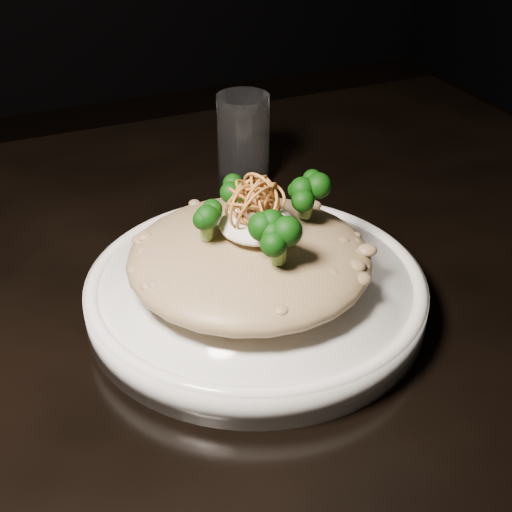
# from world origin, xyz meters

# --- Properties ---
(table) EXTENTS (1.10, 0.80, 0.75)m
(table) POSITION_xyz_m (0.00, 0.00, 0.67)
(table) COLOR black
(table) RESTS_ON ground
(plate) EXTENTS (0.30, 0.30, 0.03)m
(plate) POSITION_xyz_m (0.03, -0.07, 0.77)
(plate) COLOR white
(plate) RESTS_ON table
(risotto) EXTENTS (0.21, 0.21, 0.05)m
(risotto) POSITION_xyz_m (0.02, -0.07, 0.80)
(risotto) COLOR brown
(risotto) RESTS_ON plate
(broccoli) EXTENTS (0.14, 0.14, 0.05)m
(broccoli) POSITION_xyz_m (0.03, -0.07, 0.85)
(broccoli) COLOR black
(broccoli) RESTS_ON risotto
(cheese) EXTENTS (0.06, 0.06, 0.02)m
(cheese) POSITION_xyz_m (0.03, -0.07, 0.84)
(cheese) COLOR silver
(cheese) RESTS_ON risotto
(shallots) EXTENTS (0.06, 0.06, 0.04)m
(shallots) POSITION_xyz_m (0.03, -0.06, 0.86)
(shallots) COLOR brown
(shallots) RESTS_ON cheese
(drinking_glass) EXTENTS (0.08, 0.08, 0.11)m
(drinking_glass) POSITION_xyz_m (0.12, 0.17, 0.80)
(drinking_glass) COLOR silver
(drinking_glass) RESTS_ON table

